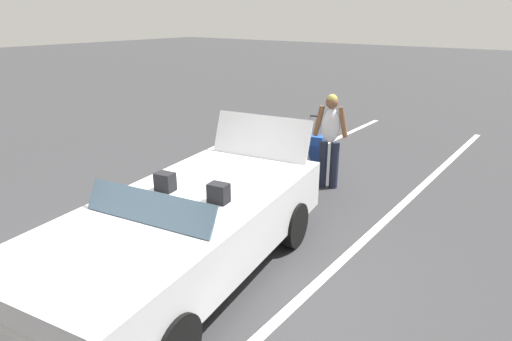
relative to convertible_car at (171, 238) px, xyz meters
name	(u,v)px	position (x,y,z in m)	size (l,w,h in m)	color
ground_plane	(185,276)	(-0.20, -0.03, -0.59)	(80.00, 80.00, 0.00)	#333335
lot_line_near	(113,242)	(-0.20, -1.41, -0.59)	(18.00, 0.12, 0.01)	silver
lot_line_mid	(278,320)	(-0.20, 1.29, -0.59)	(18.00, 0.12, 0.01)	silver
convertible_car	(171,238)	(0.00, 0.00, 0.00)	(4.37, 2.39, 1.52)	silver
suitcase_large_black	(300,180)	(-2.88, -0.11, -0.22)	(0.55, 0.50, 0.74)	black
suitcase_medium_bright	(313,151)	(-4.61, -0.87, -0.28)	(0.34, 0.45, 1.01)	#1E479E
suitcase_small_carryon	(295,162)	(-3.91, -0.86, -0.34)	(0.38, 0.27, 0.73)	red
duffel_bag	(271,178)	(-3.15, -0.89, -0.43)	(0.38, 0.64, 0.34)	orange
traveler_person	(330,136)	(-3.73, -0.06, 0.34)	(0.32, 0.59, 1.65)	#1E2338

